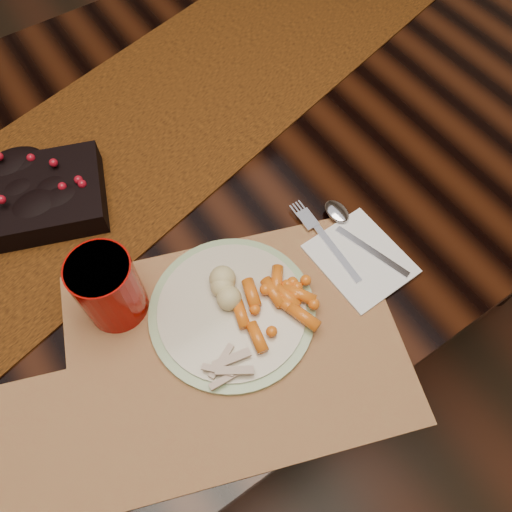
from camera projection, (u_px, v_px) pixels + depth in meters
floor at (203, 327)px, 1.52m from camera, size 5.00×5.00×0.00m
dining_table at (188, 271)px, 1.19m from camera, size 1.80×1.00×0.75m
table_runner at (157, 120)px, 0.92m from camera, size 1.92×0.83×0.00m
centerpiece at (4, 200)px, 0.80m from camera, size 0.34×0.26×0.06m
placemat_main at (235, 346)px, 0.71m from camera, size 0.56×0.48×0.00m
dinner_plate at (232, 311)px, 0.73m from camera, size 0.27×0.27×0.01m
baby_carrots at (273, 308)px, 0.71m from camera, size 0.12×0.10×0.02m
mashed_potatoes at (227, 289)px, 0.71m from camera, size 0.09×0.08×0.05m
turkey_shreds at (228, 364)px, 0.67m from camera, size 0.08×0.07×0.02m
napkin at (360, 259)px, 0.78m from camera, size 0.13×0.15×0.00m
fork at (329, 244)px, 0.78m from camera, size 0.03×0.15×0.00m
spoon at (361, 239)px, 0.79m from camera, size 0.08×0.17×0.00m
red_cup at (109, 288)px, 0.69m from camera, size 0.11×0.11×0.12m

